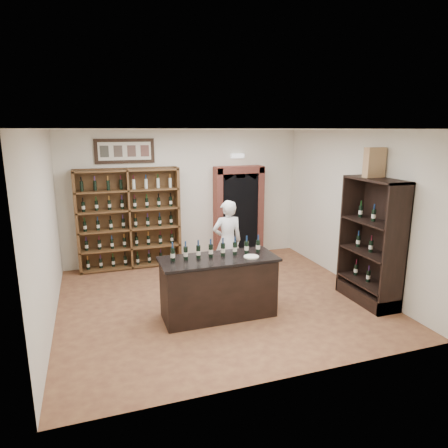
{
  "coord_description": "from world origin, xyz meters",
  "views": [
    {
      "loc": [
        -2.07,
        -6.38,
        2.99
      ],
      "look_at": [
        0.2,
        0.3,
        1.32
      ],
      "focal_mm": 32.0,
      "sensor_mm": 36.0,
      "label": 1
    }
  ],
  "objects": [
    {
      "name": "plate",
      "position": [
        0.31,
        -0.75,
        1.01
      ],
      "size": [
        0.24,
        0.24,
        0.02
      ],
      "primitive_type": "cylinder",
      "color": "beige",
      "rests_on": "tasting_counter"
    },
    {
      "name": "wall_right",
      "position": [
        2.75,
        0.0,
        1.5
      ],
      "size": [
        0.04,
        5.0,
        3.0
      ],
      "primitive_type": "cube",
      "color": "silver",
      "rests_on": "ground"
    },
    {
      "name": "counter_bottle_2",
      "position": [
        -0.51,
        -0.52,
        1.11
      ],
      "size": [
        0.07,
        0.07,
        0.3
      ],
      "color": "black",
      "rests_on": "tasting_counter"
    },
    {
      "name": "wall_left",
      "position": [
        -2.75,
        0.0,
        1.5
      ],
      "size": [
        0.04,
        5.0,
        3.0
      ],
      "primitive_type": "cube",
      "color": "silver",
      "rests_on": "ground"
    },
    {
      "name": "counter_bottle_7",
      "position": [
        0.52,
        -0.52,
        1.11
      ],
      "size": [
        0.07,
        0.07,
        0.3
      ],
      "color": "black",
      "rests_on": "tasting_counter"
    },
    {
      "name": "counter_bottle_4",
      "position": [
        -0.1,
        -0.52,
        1.11
      ],
      "size": [
        0.07,
        0.07,
        0.3
      ],
      "color": "black",
      "rests_on": "tasting_counter"
    },
    {
      "name": "side_cabinet",
      "position": [
        2.52,
        -0.9,
        0.75
      ],
      "size": [
        0.48,
        1.2,
        2.2
      ],
      "color": "black",
      "rests_on": "ground"
    },
    {
      "name": "shopkeeper",
      "position": [
        0.45,
        0.83,
        0.83
      ],
      "size": [
        0.61,
        0.41,
        1.66
      ],
      "primitive_type": "imported",
      "rotation": [
        0.0,
        0.0,
        3.12
      ],
      "color": "white",
      "rests_on": "ground"
    },
    {
      "name": "wine_shelf",
      "position": [
        -1.3,
        2.33,
        1.1
      ],
      "size": [
        2.2,
        0.38,
        2.2
      ],
      "color": "brown",
      "rests_on": "ground"
    },
    {
      "name": "counter_bottle_1",
      "position": [
        -0.71,
        -0.52,
        1.11
      ],
      "size": [
        0.07,
        0.07,
        0.3
      ],
      "color": "black",
      "rests_on": "tasting_counter"
    },
    {
      "name": "tasting_counter",
      "position": [
        -0.2,
        -0.6,
        0.49
      ],
      "size": [
        1.88,
        0.78,
        1.0
      ],
      "color": "black",
      "rests_on": "ground"
    },
    {
      "name": "counter_bottle_0",
      "position": [
        -0.92,
        -0.52,
        1.11
      ],
      "size": [
        0.07,
        0.07,
        0.3
      ],
      "color": "black",
      "rests_on": "tasting_counter"
    },
    {
      "name": "framed_picture",
      "position": [
        -1.3,
        2.47,
        2.55
      ],
      "size": [
        1.25,
        0.04,
        0.52
      ],
      "primitive_type": "cube",
      "color": "black",
      "rests_on": "wall_back"
    },
    {
      "name": "counter_bottle_3",
      "position": [
        -0.3,
        -0.52,
        1.11
      ],
      "size": [
        0.07,
        0.07,
        0.3
      ],
      "color": "black",
      "rests_on": "tasting_counter"
    },
    {
      "name": "wine_crate",
      "position": [
        2.52,
        -0.76,
        2.45
      ],
      "size": [
        0.36,
        0.15,
        0.5
      ],
      "primitive_type": "cube",
      "rotation": [
        0.0,
        0.0,
        0.01
      ],
      "color": "tan",
      "rests_on": "side_cabinet"
    },
    {
      "name": "arched_doorway",
      "position": [
        1.25,
        2.33,
        1.14
      ],
      "size": [
        1.17,
        0.35,
        2.17
      ],
      "color": "black",
      "rests_on": "ground"
    },
    {
      "name": "counter_bottle_6",
      "position": [
        0.31,
        -0.52,
        1.11
      ],
      "size": [
        0.07,
        0.07,
        0.3
      ],
      "color": "black",
      "rests_on": "tasting_counter"
    },
    {
      "name": "wall_back",
      "position": [
        0.0,
        2.5,
        1.5
      ],
      "size": [
        5.5,
        0.04,
        3.0
      ],
      "primitive_type": "cube",
      "color": "silver",
      "rests_on": "ground"
    },
    {
      "name": "floor",
      "position": [
        0.0,
        0.0,
        0.0
      ],
      "size": [
        5.5,
        5.5,
        0.0
      ],
      "primitive_type": "plane",
      "color": "#94633B",
      "rests_on": "ground"
    },
    {
      "name": "ceiling",
      "position": [
        0.0,
        0.0,
        3.0
      ],
      "size": [
        5.5,
        5.5,
        0.0
      ],
      "primitive_type": "plane",
      "rotation": [
        3.14,
        0.0,
        0.0
      ],
      "color": "white",
      "rests_on": "wall_back"
    },
    {
      "name": "emergency_light",
      "position": [
        1.25,
        2.42,
        2.4
      ],
      "size": [
        0.3,
        0.1,
        0.1
      ],
      "primitive_type": "cube",
      "color": "white",
      "rests_on": "wall_back"
    },
    {
      "name": "counter_bottle_5",
      "position": [
        0.11,
        -0.52,
        1.11
      ],
      "size": [
        0.07,
        0.07,
        0.3
      ],
      "color": "black",
      "rests_on": "tasting_counter"
    }
  ]
}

